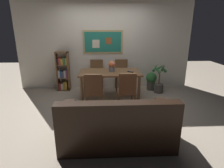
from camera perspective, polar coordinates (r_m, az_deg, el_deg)
ground_plane at (r=4.45m, az=-1.92°, el=-7.27°), size 12.00×12.00×0.00m
wall_back_with_painting at (r=5.69m, az=-2.32°, el=11.78°), size 5.20×0.14×2.60m
dining_table at (r=4.76m, az=-0.61°, el=2.77°), size 1.56×0.89×0.75m
dining_chair_near_right at (r=4.08m, az=4.63°, el=-1.50°), size 0.40×0.41×0.91m
dining_chair_far_left at (r=5.55m, az=-4.76°, el=3.56°), size 0.40×0.41×0.91m
dining_chair_near_left at (r=4.03m, az=-5.62°, el=-1.80°), size 0.40×0.41×0.91m
dining_chair_far_right at (r=5.57m, az=2.95°, el=3.67°), size 0.40×0.41×0.91m
leather_couch at (r=3.04m, az=1.45°, el=-13.09°), size 1.80×0.84×0.84m
bookshelf at (r=5.70m, az=-14.89°, el=3.56°), size 0.36×0.28×1.16m
potted_ivy at (r=5.71m, az=12.04°, el=1.15°), size 0.32×0.32×0.54m
potted_palm at (r=5.50m, az=14.33°, el=0.83°), size 0.42×0.45×0.87m
flower_vase at (r=4.72m, az=-0.05°, el=5.63°), size 0.18×0.19×0.27m
tv_remote at (r=4.71m, az=5.74°, el=3.84°), size 0.15×0.13×0.02m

